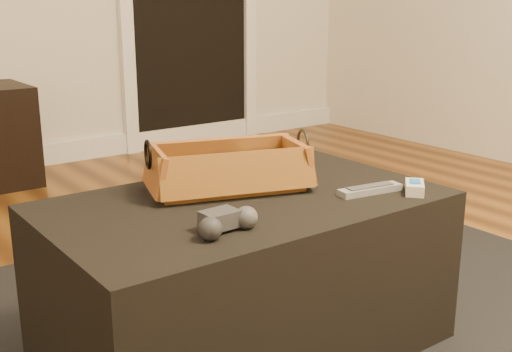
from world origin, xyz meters
TOP-DOWN VIEW (x-y plane):
  - ottoman at (0.06, 0.41)m, footprint 1.00×0.60m
  - tv_remote at (0.05, 0.49)m, footprint 0.23×0.09m
  - cloth_bundle at (0.19, 0.50)m, footprint 0.14×0.13m
  - wicker_basket at (0.07, 0.50)m, footprint 0.47×0.34m
  - game_controller at (-0.12, 0.23)m, footprint 0.16×0.09m
  - silver_remote at (0.35, 0.25)m, footprint 0.19×0.07m
  - cream_gadget at (0.44, 0.18)m, footprint 0.10×0.09m

SIDE VIEW (x-z plane):
  - ottoman at x=0.06m, z-range 0.01..0.43m
  - silver_remote at x=0.35m, z-range 0.43..0.45m
  - cream_gadget at x=0.44m, z-range 0.43..0.46m
  - game_controller at x=-0.12m, z-range 0.43..0.48m
  - tv_remote at x=0.05m, z-range 0.45..0.47m
  - cloth_bundle at x=0.19m, z-range 0.45..0.51m
  - wicker_basket at x=0.07m, z-range 0.41..0.56m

